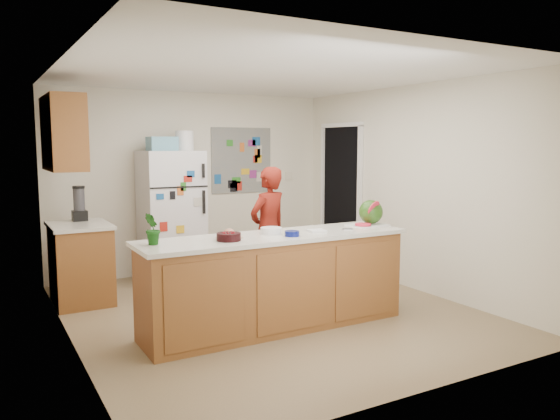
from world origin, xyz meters
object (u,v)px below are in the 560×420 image
refrigerator (171,216)px  cherry_bowl (229,237)px  person (268,230)px  watermelon (371,212)px

refrigerator → cherry_bowl: size_ratio=7.77×
refrigerator → cherry_bowl: (-0.27, -2.45, 0.11)m
person → cherry_bowl: bearing=31.2°
watermelon → cherry_bowl: 1.74m
person → watermelon: size_ratio=5.90×
watermelon → person: bearing=119.7°
refrigerator → person: 1.44m
refrigerator → watermelon: 2.74m
cherry_bowl → refrigerator: bearing=83.7°
refrigerator → cherry_bowl: refrigerator is taller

